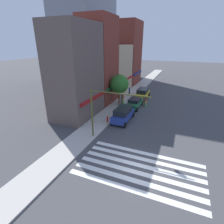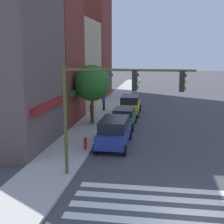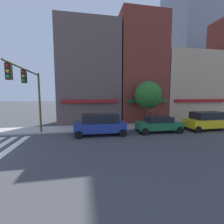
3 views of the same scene
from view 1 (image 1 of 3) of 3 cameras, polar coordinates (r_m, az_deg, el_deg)
name	(u,v)px [view 1 (image 1 of 3)]	position (r m, az deg, el deg)	size (l,w,h in m)	color
ground_plane	(139,169)	(16.20, 8.88, -17.92)	(200.00, 200.00, 0.00)	#424244
sidewalk_left	(68,149)	(18.85, -14.24, -11.76)	(120.00, 3.00, 0.15)	#B2ADA3
crosswalk_stripes	(139,169)	(16.20, 8.88, -17.91)	(5.50, 10.80, 0.01)	silver
storefront_row	(110,62)	(35.83, -0.53, 15.93)	(31.80, 5.30, 15.24)	brown
tower_distant	(84,4)	(61.88, -9.10, 31.46)	(20.06, 12.89, 41.90)	gray
traffic_signal	(113,105)	(17.98, 0.17, 2.26)	(0.32, 6.45, 5.77)	#474C1E
suv_blue	(123,114)	(24.32, 3.60, -0.63)	(4.71, 2.12, 1.94)	navy
sedan_green	(135,103)	(29.67, 7.37, 3.03)	(4.42, 2.02, 1.59)	#1E6638
suv_yellow	(143,93)	(34.89, 9.94, 6.07)	(4.74, 2.12, 1.94)	yellow
pedestrian_red_jacket	(119,98)	(31.00, 2.35, 4.47)	(0.32, 0.32, 1.77)	#23232D
pedestrian_blue_shirt	(129,91)	(36.33, 5.72, 6.98)	(0.32, 0.32, 1.77)	#23232D
fire_hydrant	(107,119)	(23.78, -1.49, -2.22)	(0.24, 0.24, 0.84)	red
street_tree	(119,84)	(29.72, 2.39, 9.09)	(3.15, 3.15, 5.20)	brown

